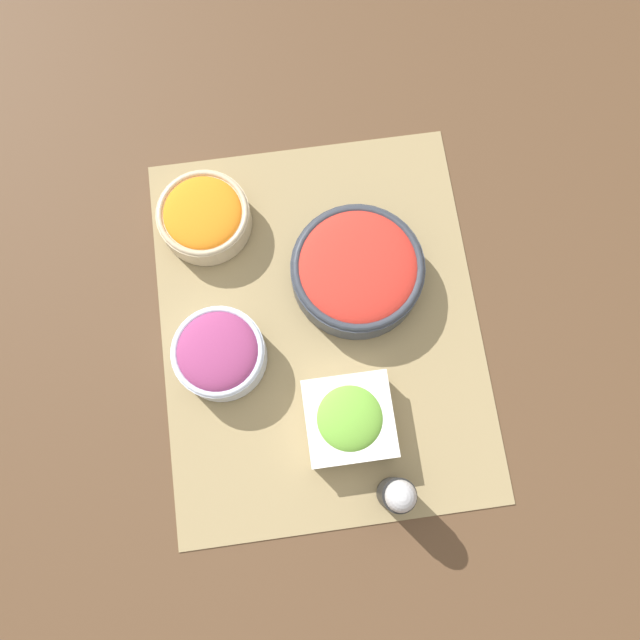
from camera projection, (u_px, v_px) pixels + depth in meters
ground_plane at (320, 325)px, 0.92m from camera, size 3.00×3.00×0.00m
placemat at (320, 325)px, 0.92m from camera, size 0.58×0.47×0.00m
lettuce_bowl at (349, 419)px, 0.86m from camera, size 0.12×0.12×0.06m
tomato_bowl at (357, 270)px, 0.90m from camera, size 0.19×0.19×0.07m
onion_bowl at (219, 353)px, 0.87m from camera, size 0.13×0.13×0.06m
carrot_bowl at (204, 216)px, 0.92m from camera, size 0.14×0.14×0.05m
pepper_shaker at (397, 495)px, 0.81m from camera, size 0.04×0.04×0.11m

